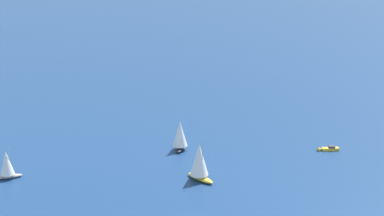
{
  "coord_description": "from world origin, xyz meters",
  "views": [
    {
      "loc": [
        47.81,
        94.8,
        59.63
      ],
      "look_at": [
        0.0,
        0.0,
        24.69
      ],
      "focal_mm": 53.67,
      "sensor_mm": 36.0,
      "label": 1
    }
  ],
  "objects_px": {
    "motorboat_ahead": "(327,149)",
    "sailboat_mid_cluster": "(7,164)",
    "sailboat_offshore": "(199,162)",
    "sailboat_trailing": "(180,135)"
  },
  "relations": [
    {
      "from": "sailboat_offshore",
      "to": "motorboat_ahead",
      "type": "relative_size",
      "value": 1.78
    },
    {
      "from": "sailboat_trailing",
      "to": "sailboat_offshore",
      "type": "bearing_deg",
      "value": 77.98
    },
    {
      "from": "sailboat_trailing",
      "to": "motorboat_ahead",
      "type": "distance_m",
      "value": 40.23
    },
    {
      "from": "sailboat_offshore",
      "to": "sailboat_trailing",
      "type": "distance_m",
      "value": 19.6
    },
    {
      "from": "motorboat_ahead",
      "to": "sailboat_mid_cluster",
      "type": "xyz_separation_m",
      "value": [
        80.62,
        -20.93,
        3.16
      ]
    },
    {
      "from": "sailboat_offshore",
      "to": "motorboat_ahead",
      "type": "xyz_separation_m",
      "value": [
        -39.62,
        -0.69,
        -4.29
      ]
    },
    {
      "from": "sailboat_offshore",
      "to": "motorboat_ahead",
      "type": "distance_m",
      "value": 39.85
    },
    {
      "from": "motorboat_ahead",
      "to": "sailboat_trailing",
      "type": "bearing_deg",
      "value": -27.48
    },
    {
      "from": "sailboat_trailing",
      "to": "sailboat_mid_cluster",
      "type": "relative_size",
      "value": 1.17
    },
    {
      "from": "motorboat_ahead",
      "to": "sailboat_mid_cluster",
      "type": "relative_size",
      "value": 0.74
    }
  ]
}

